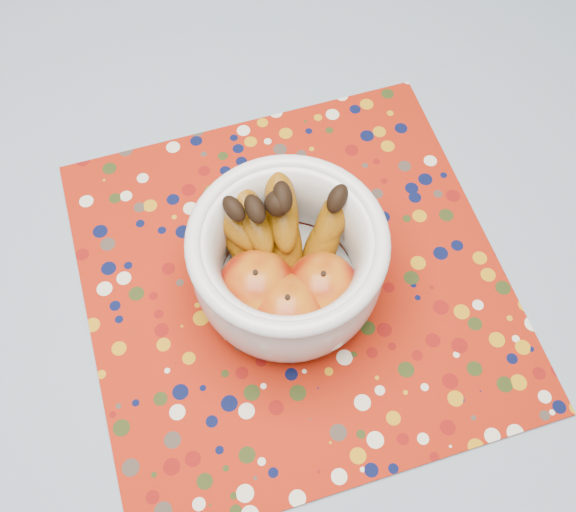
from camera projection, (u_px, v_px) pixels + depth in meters
The scene contains 4 objects.
table at pixel (219, 252), 0.84m from camera, with size 1.20×1.20×0.75m.
tablecloth at pixel (212, 220), 0.77m from camera, with size 1.32×1.32×0.01m, color slate.
placemat at pixel (294, 280), 0.73m from camera, with size 0.44×0.44×0.00m, color maroon.
fruit_bowl at pixel (283, 256), 0.67m from camera, with size 0.22×0.20×0.14m.
Camera 1 is at (0.11, -0.38, 1.42)m, focal length 42.00 mm.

